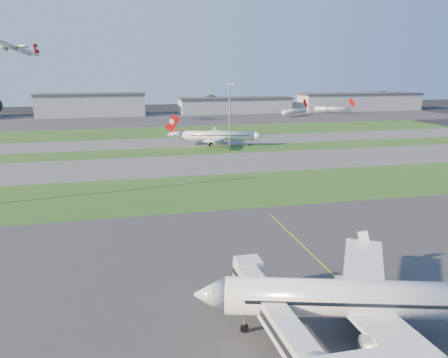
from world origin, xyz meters
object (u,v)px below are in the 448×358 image
object	(u,v)px
jet_bridge	(278,320)
mini_jet_near	(295,111)
airliner_parked	(378,300)
mini_jet_far	(333,109)
airliner_taxiing	(218,136)
light_mast_centre	(230,112)

from	to	relation	value
jet_bridge	mini_jet_near	distance (m)	259.62
mini_jet_near	jet_bridge	bearing A→B (deg)	-147.30
airliner_parked	mini_jet_far	distance (m)	277.25
mini_jet_near	mini_jet_far	world-z (taller)	same
airliner_taxiing	airliner_parked	bearing A→B (deg)	101.87
airliner_parked	light_mast_centre	distance (m)	124.16
airliner_taxiing	mini_jet_far	bearing A→B (deg)	-117.39
airliner_taxiing	mini_jet_far	world-z (taller)	airliner_taxiing
mini_jet_far	airliner_parked	bearing A→B (deg)	-90.10
jet_bridge	light_mast_centre	distance (m)	126.17
light_mast_centre	airliner_parked	bearing A→B (deg)	-95.83
jet_bridge	mini_jet_far	world-z (taller)	mini_jet_far
light_mast_centre	jet_bridge	bearing A→B (deg)	-101.38
airliner_taxiing	mini_jet_near	xyz separation A→B (m)	(76.53, 105.38, -0.78)
jet_bridge	mini_jet_far	size ratio (longest dim) A/B	1.01
airliner_parked	airliner_taxiing	bearing A→B (deg)	101.77
airliner_parked	airliner_taxiing	world-z (taller)	airliner_parked
jet_bridge	airliner_parked	world-z (taller)	airliner_parked
mini_jet_near	airliner_parked	bearing A→B (deg)	-144.77
jet_bridge	airliner_parked	distance (m)	12.26
airliner_parked	airliner_taxiing	size ratio (longest dim) A/B	1.15
mini_jet_far	light_mast_centre	distance (m)	166.67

